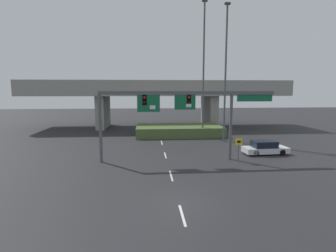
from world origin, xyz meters
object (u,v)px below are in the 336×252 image
object	(u,v)px
signal_gantry	(180,105)
highway_light_pole_near	(204,68)
parked_sedan_near_right	(265,148)
highway_light_pole_far	(226,71)
speed_limit_sign	(239,146)

from	to	relation	value
signal_gantry	highway_light_pole_near	xyz separation A→B (m)	(4.59, 11.61, 4.24)
highway_light_pole_near	signal_gantry	bearing A→B (deg)	-111.58
signal_gantry	parked_sedan_near_right	distance (m)	10.30
highway_light_pole_far	parked_sedan_near_right	xyz separation A→B (m)	(2.28, -6.99, -8.24)
speed_limit_sign	highway_light_pole_near	distance (m)	14.90
highway_light_pole_near	speed_limit_sign	bearing A→B (deg)	-86.92
signal_gantry	highway_light_pole_far	distance (m)	11.67
signal_gantry	highway_light_pole_near	size ratio (longest dim) A/B	0.89
speed_limit_sign	parked_sedan_near_right	size ratio (longest dim) A/B	0.49
highway_light_pole_far	speed_limit_sign	bearing A→B (deg)	-98.79
speed_limit_sign	highway_light_pole_near	size ratio (longest dim) A/B	0.12
highway_light_pole_near	highway_light_pole_far	bearing A→B (deg)	-52.37
speed_limit_sign	highway_light_pole_far	size ratio (longest dim) A/B	0.13
speed_limit_sign	parked_sedan_near_right	world-z (taller)	speed_limit_sign
signal_gantry	highway_light_pole_near	distance (m)	13.18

